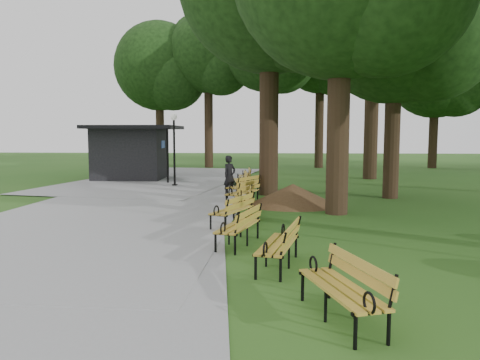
# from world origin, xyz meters

# --- Properties ---
(ground) EXTENTS (100.00, 100.00, 0.00)m
(ground) POSITION_xyz_m (0.00, 0.00, 0.00)
(ground) COLOR #234F16
(ground) RESTS_ON ground
(path) EXTENTS (12.00, 38.00, 0.06)m
(path) POSITION_xyz_m (-4.00, 3.00, 0.03)
(path) COLOR #959598
(path) RESTS_ON ground
(person) EXTENTS (0.70, 0.72, 1.66)m
(person) POSITION_xyz_m (-0.63, 7.19, 0.83)
(person) COLOR black
(person) RESTS_ON ground
(kiosk) EXTENTS (4.83, 4.22, 2.99)m
(kiosk) POSITION_xyz_m (-6.71, 13.85, 1.49)
(kiosk) COLOR black
(kiosk) RESTS_ON ground
(lamp_post) EXTENTS (0.32, 0.32, 3.50)m
(lamp_post) POSITION_xyz_m (-3.58, 10.58, 2.49)
(lamp_post) COLOR black
(lamp_post) RESTS_ON ground
(dirt_mound) EXTENTS (2.74, 2.74, 0.77)m
(dirt_mound) POSITION_xyz_m (1.82, 4.87, 0.39)
(dirt_mound) COLOR #47301C
(dirt_mound) RESTS_ON ground
(bench_0) EXTENTS (1.19, 2.00, 0.88)m
(bench_0) POSITION_xyz_m (1.92, -5.23, 0.44)
(bench_0) COLOR #B68E2A
(bench_0) RESTS_ON ground
(bench_1) EXTENTS (1.04, 1.99, 0.88)m
(bench_1) POSITION_xyz_m (1.12, -2.79, 0.44)
(bench_1) COLOR #B68E2A
(bench_1) RESTS_ON ground
(bench_2) EXTENTS (1.13, 2.00, 0.88)m
(bench_2) POSITION_xyz_m (0.26, -1.09, 0.44)
(bench_2) COLOR #B68E2A
(bench_2) RESTS_ON ground
(bench_3) EXTENTS (1.30, 2.00, 0.88)m
(bench_3) POSITION_xyz_m (-0.05, 1.11, 0.44)
(bench_3) COLOR #B68E2A
(bench_3) RESTS_ON ground
(bench_4) EXTENTS (0.69, 1.92, 0.88)m
(bench_4) POSITION_xyz_m (0.12, 2.87, 0.44)
(bench_4) COLOR #B68E2A
(bench_4) RESTS_ON ground
(bench_5) EXTENTS (1.33, 2.00, 0.88)m
(bench_5) POSITION_xyz_m (0.02, 4.97, 0.44)
(bench_5) COLOR #B68E2A
(bench_5) RESTS_ON ground
(bench_6) EXTENTS (1.46, 1.98, 0.88)m
(bench_6) POSITION_xyz_m (-0.05, 6.89, 0.44)
(bench_6) COLOR #B68E2A
(bench_6) RESTS_ON ground
(bench_7) EXTENTS (0.89, 1.97, 0.88)m
(bench_7) POSITION_xyz_m (-0.31, 9.21, 0.44)
(bench_7) COLOR #B68E2A
(bench_7) RESTS_ON ground
(bench_8) EXTENTS (0.79, 1.95, 0.88)m
(bench_8) POSITION_xyz_m (-0.23, 11.15, 0.44)
(bench_8) COLOR #B68E2A
(bench_8) RESTS_ON ground
(lawn_tree_1) EXTENTS (6.42, 6.42, 10.10)m
(lawn_tree_1) POSITION_xyz_m (5.78, 7.04, 6.86)
(lawn_tree_1) COLOR black
(lawn_tree_1) RESTS_ON ground
(lawn_tree_4) EXTENTS (6.43, 6.43, 12.98)m
(lawn_tree_4) POSITION_xyz_m (6.70, 14.98, 9.66)
(lawn_tree_4) COLOR black
(lawn_tree_4) RESTS_ON ground
(tree_backdrop) EXTENTS (36.64, 10.27, 16.29)m
(tree_backdrop) POSITION_xyz_m (7.11, 22.98, 8.14)
(tree_backdrop) COLOR black
(tree_backdrop) RESTS_ON ground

